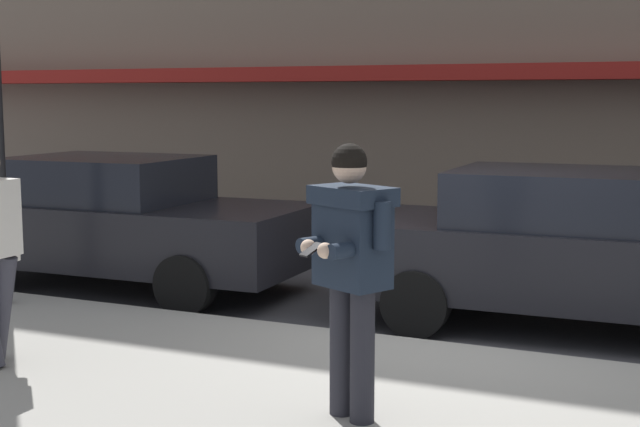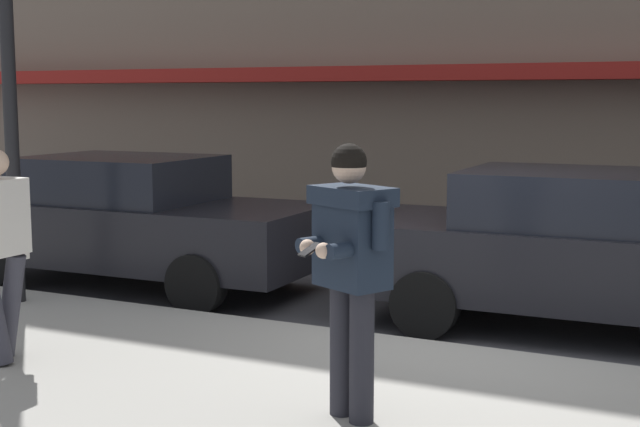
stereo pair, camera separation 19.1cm
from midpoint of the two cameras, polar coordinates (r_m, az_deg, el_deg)
The scene contains 6 objects.
ground_plane at distance 8.01m, azimuth 10.10°, elevation -8.83°, with size 80.00×80.00×0.00m, color #3D3D42.
curb_paint_line at distance 7.86m, azimuth 17.32°, elevation -9.35°, with size 28.00×0.12×0.01m, color silver.
parked_sedan_near at distance 10.67m, azimuth -11.49°, elevation -0.43°, with size 4.54×2.01×1.54m.
parked_sedan_mid at distance 8.84m, azimuth 17.52°, elevation -2.26°, with size 4.55×2.02×1.54m.
man_texting_on_phone at distance 5.71m, azimuth 2.94°, elevation -2.46°, with size 0.62×0.65×1.81m.
street_lamp_post at distance 9.52m, azimuth -18.93°, elevation 12.56°, with size 0.36×0.36×4.88m.
Camera 2 is at (2.15, -7.37, 2.24)m, focal length 50.00 mm.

